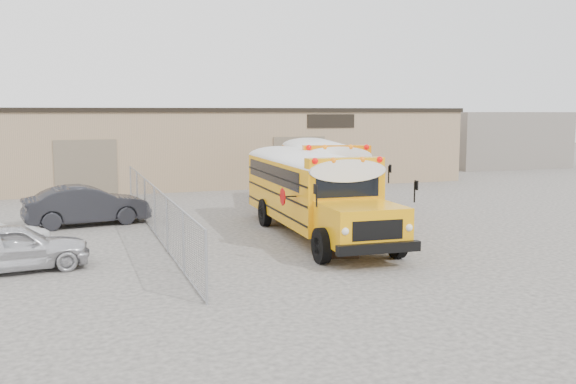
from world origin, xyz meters
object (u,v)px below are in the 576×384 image
object	(u,v)px
school_bus_right	(304,160)
car_silver	(14,247)
school_bus_left	(267,171)
tarp_bundle	(342,232)
car_dark	(87,205)

from	to	relation	value
school_bus_right	car_silver	distance (m)	19.25
school_bus_left	car_silver	world-z (taller)	school_bus_left
tarp_bundle	school_bus_left	bearing A→B (deg)	86.23
tarp_bundle	car_silver	bearing A→B (deg)	172.69
school_bus_right	school_bus_left	bearing A→B (deg)	-126.84
tarp_bundle	car_silver	size ratio (longest dim) A/B	0.36
school_bus_right	car_silver	world-z (taller)	school_bus_right
school_bus_left	school_bus_right	xyz separation A→B (m)	(3.55, 4.74, 0.08)
tarp_bundle	car_dark	xyz separation A→B (m)	(-7.35, 8.31, 0.02)
car_silver	car_dark	world-z (taller)	car_dark
school_bus_right	car_silver	size ratio (longest dim) A/B	2.75
tarp_bundle	car_silver	xyz separation A→B (m)	(-9.55, 1.23, -0.07)
school_bus_left	car_silver	xyz separation A→B (m)	(-10.20, -8.68, -1.08)
school_bus_right	car_silver	bearing A→B (deg)	-135.70
school_bus_right	car_silver	xyz separation A→B (m)	(-13.75, -13.42, -1.16)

